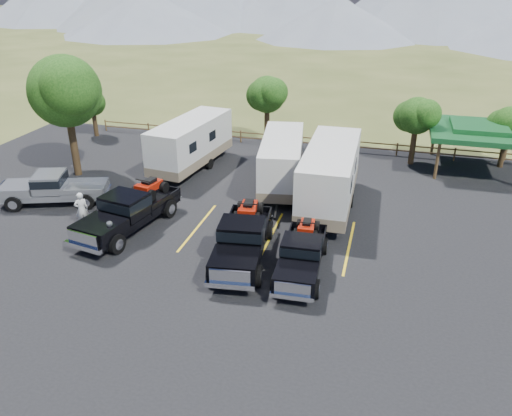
% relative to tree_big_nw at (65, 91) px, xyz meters
% --- Properties ---
extents(ground, '(320.00, 320.00, 0.00)m').
position_rel_tree_big_nw_xyz_m(ground, '(12.55, -9.03, -5.60)').
color(ground, '#3F4C20').
rests_on(ground, ground).
extents(asphalt_lot, '(44.00, 34.00, 0.04)m').
position_rel_tree_big_nw_xyz_m(asphalt_lot, '(12.55, -6.03, -5.58)').
color(asphalt_lot, black).
rests_on(asphalt_lot, ground).
extents(stall_lines, '(12.12, 5.50, 0.01)m').
position_rel_tree_big_nw_xyz_m(stall_lines, '(12.55, -5.03, -5.55)').
color(stall_lines, yellow).
rests_on(stall_lines, asphalt_lot).
extents(tree_big_nw, '(5.54, 5.18, 7.84)m').
position_rel_tree_big_nw_xyz_m(tree_big_nw, '(0.00, 0.00, 0.00)').
color(tree_big_nw, '#2F2312').
rests_on(tree_big_nw, ground).
extents(tree_ne_a, '(3.11, 2.92, 4.76)m').
position_rel_tree_big_nw_xyz_m(tree_ne_a, '(21.52, 7.99, -2.11)').
color(tree_ne_a, '#2F2312').
rests_on(tree_ne_a, ground).
extents(tree_ne_b, '(2.77, 2.59, 4.27)m').
position_rel_tree_big_nw_xyz_m(tree_ne_b, '(27.52, 8.99, -2.47)').
color(tree_ne_b, '#2F2312').
rests_on(tree_ne_b, ground).
extents(tree_north, '(3.46, 3.24, 5.25)m').
position_rel_tree_big_nw_xyz_m(tree_north, '(10.52, 9.99, -1.76)').
color(tree_north, '#2F2312').
rests_on(tree_north, ground).
extents(tree_nw_small, '(2.59, 2.43, 3.85)m').
position_rel_tree_big_nw_xyz_m(tree_nw_small, '(-3.48, 7.99, -2.81)').
color(tree_nw_small, '#2F2312').
rests_on(tree_nw_small, ground).
extents(rail_fence, '(36.12, 0.12, 1.00)m').
position_rel_tree_big_nw_xyz_m(rail_fence, '(14.55, 9.47, -4.99)').
color(rail_fence, brown).
rests_on(rail_fence, ground).
extents(pavilion, '(6.20, 6.20, 3.22)m').
position_rel_tree_big_nw_xyz_m(pavilion, '(25.55, 7.97, -2.81)').
color(pavilion, brown).
rests_on(pavilion, ground).
extents(rig_left, '(3.39, 7.09, 2.27)m').
position_rel_tree_big_nw_xyz_m(rig_left, '(7.21, -6.12, -4.46)').
color(rig_left, black).
rests_on(rig_left, asphalt_lot).
extents(rig_center, '(2.98, 6.84, 2.21)m').
position_rel_tree_big_nw_xyz_m(rig_center, '(13.76, -7.34, -4.49)').
color(rig_center, black).
rests_on(rig_center, asphalt_lot).
extents(rig_right, '(2.22, 5.76, 1.90)m').
position_rel_tree_big_nw_xyz_m(rig_right, '(16.65, -7.76, -4.64)').
color(rig_right, black).
rests_on(rig_right, asphalt_lot).
extents(trailer_left, '(3.46, 9.69, 3.35)m').
position_rel_tree_big_nw_xyz_m(trailer_left, '(6.97, 3.13, -3.80)').
color(trailer_left, white).
rests_on(trailer_left, asphalt_lot).
extents(trailer_center, '(3.52, 9.25, 3.20)m').
position_rel_tree_big_nw_xyz_m(trailer_center, '(13.64, 1.42, -3.88)').
color(trailer_center, white).
rests_on(trailer_center, asphalt_lot).
extents(trailer_right, '(2.79, 10.33, 3.60)m').
position_rel_tree_big_nw_xyz_m(trailer_right, '(16.89, -0.76, -3.67)').
color(trailer_right, white).
rests_on(trailer_right, asphalt_lot).
extents(pickup_silver, '(6.55, 3.98, 1.87)m').
position_rel_tree_big_nw_xyz_m(pickup_silver, '(1.44, -4.41, -4.58)').
color(pickup_silver, gray).
rests_on(pickup_silver, asphalt_lot).
extents(person_a, '(0.83, 0.82, 1.93)m').
position_rel_tree_big_nw_xyz_m(person_a, '(4.62, -6.51, -4.59)').
color(person_a, silver).
rests_on(person_a, asphalt_lot).
extents(person_b, '(0.95, 0.97, 1.57)m').
position_rel_tree_big_nw_xyz_m(person_b, '(7.48, -8.41, -4.77)').
color(person_b, slate).
rests_on(person_b, asphalt_lot).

